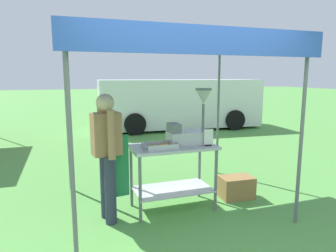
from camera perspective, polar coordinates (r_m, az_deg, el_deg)
name	(u,v)px	position (r m, az deg, el deg)	size (l,w,h in m)	color
ground_plane	(112,140)	(8.83, -10.58, -2.61)	(70.00, 70.00, 0.00)	#519342
stall_canopy	(171,45)	(4.08, 0.48, 15.05)	(2.84, 2.28, 2.31)	slate
donut_cart	(173,163)	(4.13, 0.91, -6.98)	(1.14, 0.62, 0.89)	#B7B7BC
donut_tray	(160,147)	(3.92, -1.48, -3.90)	(0.43, 0.27, 0.07)	#B7B7BC
donut_fryer	(191,127)	(4.13, 4.31, -0.16)	(0.61, 0.28, 0.76)	#B7B7BC
menu_sign	(209,139)	(4.08, 7.65, -2.40)	(0.13, 0.05, 0.22)	black
vendor	(107,151)	(3.81, -11.39, -4.67)	(0.46, 0.54, 1.61)	#2D3347
supply_crate	(236,187)	(4.76, 12.78, -11.19)	(0.51, 0.34, 0.32)	olive
van_white	(179,103)	(10.68, 2.10, 4.38)	(5.63, 2.39, 1.69)	white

